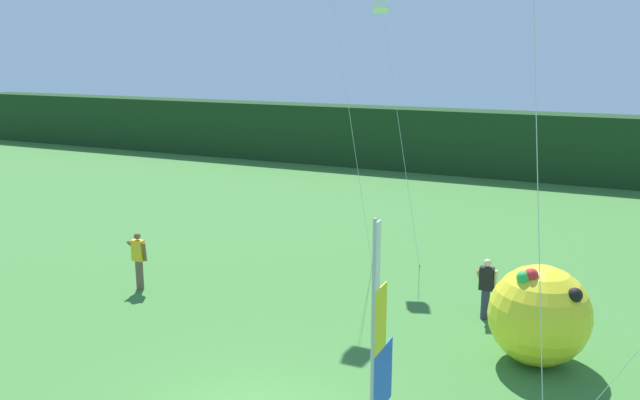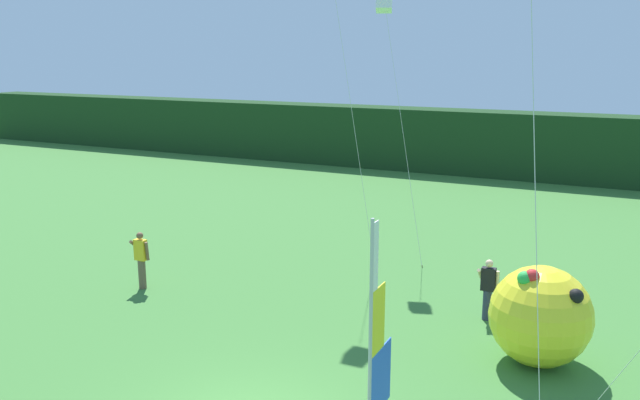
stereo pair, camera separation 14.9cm
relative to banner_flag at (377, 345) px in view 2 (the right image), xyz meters
name	(u,v)px [view 2 (the right image)]	position (x,y,z in m)	size (l,w,h in m)	color
distant_treeline	(514,145)	(-2.47, 27.54, -0.29)	(80.00, 2.40, 3.57)	#193819
banner_flag	(377,345)	(0.00, 0.00, 0.00)	(0.06, 1.03, 4.32)	#B7B7BC
person_near_banner	(141,259)	(-9.16, 4.76, -1.16)	(0.55, 0.48, 1.71)	brown
person_mid_field	(488,288)	(0.47, 6.84, -1.20)	(0.55, 0.48, 1.63)	#2D334C
inflatable_balloon	(540,316)	(2.03, 4.84, -0.94)	(2.26, 2.26, 2.32)	yellow
kite_white_box_1	(384,0)	(-4.40, 11.83, 6.41)	(2.49, 2.10, 8.96)	brown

